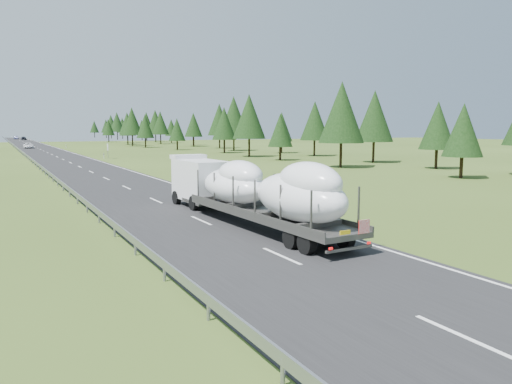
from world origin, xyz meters
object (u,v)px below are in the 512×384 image
boat_truck (249,188)px  distant_van (28,146)px  distant_car_dark (24,138)px  distant_car_blue (16,138)px  highway_sign (108,148)px

boat_truck → distant_van: size_ratio=3.65×
boat_truck → distant_van: boat_truck is taller
distant_car_dark → distant_car_blue: bearing=95.0°
boat_truck → distant_car_blue: 237.02m
boat_truck → distant_van: (-4.10, 118.94, -1.34)m
highway_sign → distant_car_blue: (-7.77, 172.85, -1.05)m
boat_truck → distant_van: 119.02m
highway_sign → distant_car_dark: 157.03m
distant_van → boat_truck: bearing=-88.2°
distant_car_dark → distant_van: bearing=-96.2°
distant_car_blue → distant_car_dark: bearing=-85.2°
distant_van → distant_car_blue: distant_car_blue is taller
highway_sign → distant_car_dark: highway_sign is taller
distant_van → distant_car_blue: (1.59, 118.06, 0.05)m
highway_sign → distant_van: bearing=99.7°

